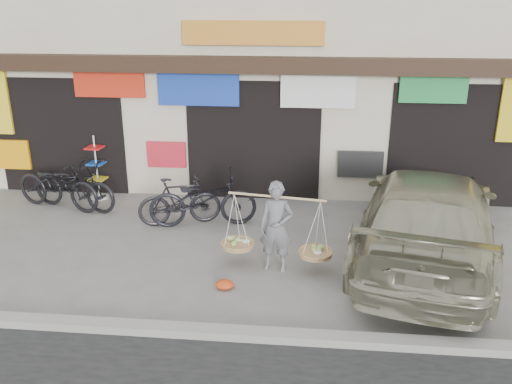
# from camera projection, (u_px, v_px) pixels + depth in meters

# --- Properties ---
(ground) EXTENTS (70.00, 70.00, 0.00)m
(ground) POSITION_uv_depth(u_px,v_px,m) (233.00, 268.00, 9.37)
(ground) COLOR slate
(ground) RESTS_ON ground
(kerb) EXTENTS (70.00, 0.25, 0.12)m
(kerb) POSITION_uv_depth(u_px,v_px,m) (213.00, 332.00, 7.48)
(kerb) COLOR gray
(kerb) RESTS_ON ground
(shophouse_block) EXTENTS (14.00, 6.32, 7.00)m
(shophouse_block) POSITION_uv_depth(u_px,v_px,m) (265.00, 35.00, 14.19)
(shophouse_block) COLOR beige
(shophouse_block) RESTS_ON ground
(street_vendor) EXTENTS (1.90, 0.76, 1.58)m
(street_vendor) POSITION_uv_depth(u_px,v_px,m) (276.00, 230.00, 9.09)
(street_vendor) COLOR slate
(street_vendor) RESTS_ON ground
(bike_0) EXTENTS (2.23, 1.30, 1.11)m
(bike_0) POSITION_uv_depth(u_px,v_px,m) (58.00, 184.00, 11.81)
(bike_0) COLOR black
(bike_0) RESTS_ON ground
(bike_1) EXTENTS (1.75, 0.98, 1.01)m
(bike_1) POSITION_uv_depth(u_px,v_px,m) (180.00, 201.00, 10.99)
(bike_1) COLOR black
(bike_1) RESTS_ON ground
(bike_2) EXTENTS (2.28, 1.19, 1.14)m
(bike_2) POSITION_uv_depth(u_px,v_px,m) (203.00, 199.00, 10.92)
(bike_2) COLOR black
(bike_2) RESTS_ON ground
(bike_3) EXTENTS (2.23, 1.30, 1.11)m
(bike_3) POSITION_uv_depth(u_px,v_px,m) (74.00, 185.00, 11.78)
(bike_3) COLOR black
(bike_3) RESTS_ON ground
(suv) EXTENTS (3.46, 5.88, 1.60)m
(suv) POSITION_uv_depth(u_px,v_px,m) (427.00, 216.00, 9.49)
(suv) COLOR #A5A285
(suv) RESTS_ON ground
(display_rack) EXTENTS (0.41, 0.41, 1.49)m
(display_rack) POSITION_uv_depth(u_px,v_px,m) (97.00, 173.00, 12.40)
(display_rack) COLOR silver
(display_rack) RESTS_ON ground
(red_bag) EXTENTS (0.31, 0.25, 0.14)m
(red_bag) POSITION_uv_depth(u_px,v_px,m) (225.00, 284.00, 8.69)
(red_bag) COLOR red
(red_bag) RESTS_ON ground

